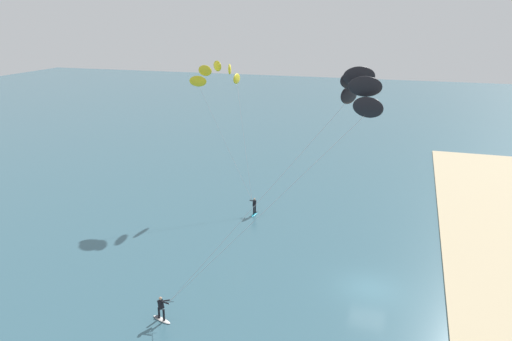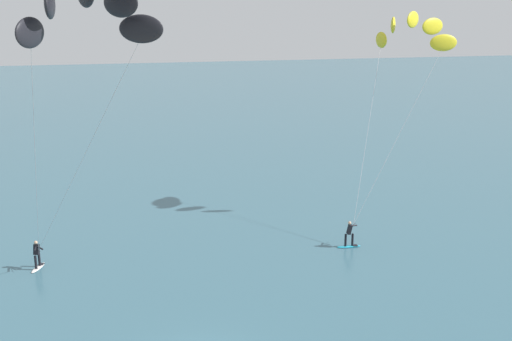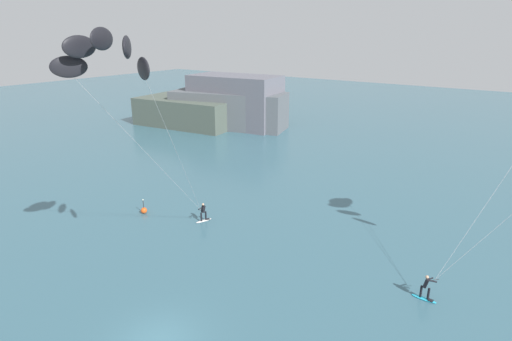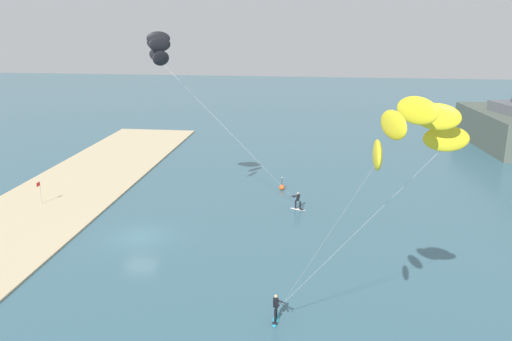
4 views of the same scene
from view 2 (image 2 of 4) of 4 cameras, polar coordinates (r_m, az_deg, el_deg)
kitesurfer_nearshore at (r=26.16m, az=-14.62°, el=11.87°), size 7.45×13.44×15.85m
kitesurfer_mid_water at (r=46.10m, az=13.13°, el=11.06°), size 9.21×8.60×13.98m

